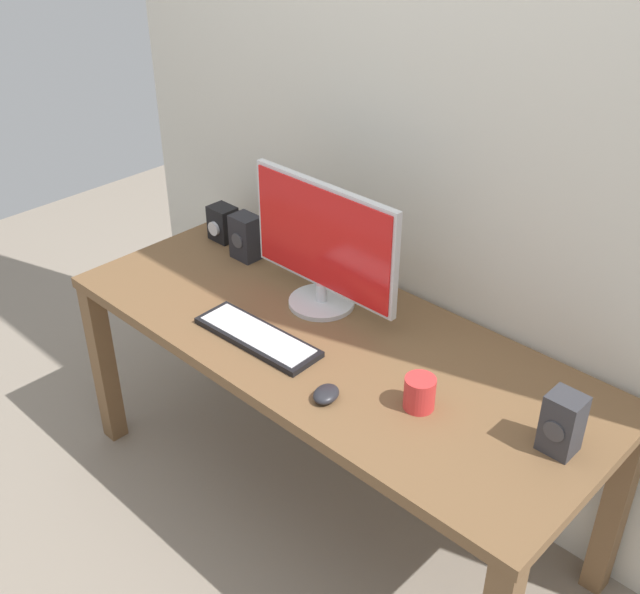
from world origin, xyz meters
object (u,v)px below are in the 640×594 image
mouse (326,394)px  audio_controller (223,223)px  monitor (324,245)px  speaker_right (562,423)px  speaker_left (246,237)px  keyboard_primary (257,337)px  desk (330,359)px  coffee_mug (420,393)px

mouse → audio_controller: (-0.93, 0.42, 0.05)m
mouse → audio_controller: bearing=139.8°
monitor → speaker_right: 0.92m
speaker_left → keyboard_primary: bearing=-38.0°
desk → audio_controller: audio_controller is taller
coffee_mug → monitor: bearing=159.7°
keyboard_primary → monitor: bearing=89.7°
mouse → desk: bearing=115.3°
coffee_mug → mouse: bearing=-143.9°
monitor → coffee_mug: bearing=-20.3°
mouse → audio_controller: audio_controller is taller
keyboard_primary → mouse: bearing=-10.0°
mouse → speaker_left: size_ratio=0.53×
desk → mouse: bearing=-48.8°
speaker_left → monitor: bearing=-4.6°
keyboard_primary → mouse: size_ratio=4.89×
speaker_right → coffee_mug: 0.37m
desk → coffee_mug: (0.41, -0.08, 0.14)m
desk → speaker_right: speaker_right is taller
speaker_right → coffee_mug: bearing=-162.5°
mouse → monitor: bearing=118.6°
speaker_left → coffee_mug: 0.99m
monitor → keyboard_primary: (-0.00, -0.29, -0.20)m
speaker_right → monitor: bearing=174.2°
keyboard_primary → speaker_left: speaker_left is taller
mouse → coffee_mug: bearing=20.2°
keyboard_primary → speaker_right: 0.93m
coffee_mug → desk: bearing=168.5°
speaker_left → coffee_mug: speaker_left is taller
speaker_right → speaker_left: 1.32m
monitor → mouse: monitor is taller
keyboard_primary → speaker_left: size_ratio=2.61×
mouse → coffee_mug: 0.25m
desk → coffee_mug: coffee_mug is taller
keyboard_primary → coffee_mug: (0.55, 0.09, 0.04)m
audio_controller → coffee_mug: size_ratio=1.40×
desk → speaker_right: 0.78m
monitor → coffee_mug: 0.61m
keyboard_primary → speaker_right: size_ratio=2.59×
monitor → keyboard_primary: size_ratio=1.34×
speaker_right → audio_controller: bearing=173.8°
audio_controller → coffee_mug: audio_controller is taller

